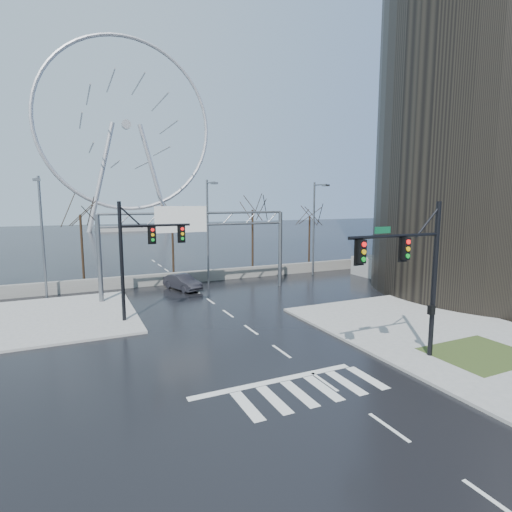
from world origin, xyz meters
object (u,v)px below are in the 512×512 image
signal_mast_far (139,250)px  car (182,282)px  signal_mast_near (416,266)px  ferris_wheel (127,132)px  sign_gantry (194,235)px

signal_mast_far → car: bearing=58.7°
signal_mast_near → signal_mast_far: same height
car → ferris_wheel: bearing=66.1°
sign_gantry → car: bearing=106.3°
signal_mast_near → signal_mast_far: bearing=130.3°
signal_mast_near → car: (-6.11, 21.04, -4.16)m
signal_mast_far → car: signal_mast_far is taller
car → signal_mast_far: bearing=-140.8°
ferris_wheel → car: size_ratio=11.84×
signal_mast_near → sign_gantry: size_ratio=0.49×
signal_mast_near → ferris_wheel: size_ratio=0.16×
sign_gantry → ferris_wheel: (5.38, 80.04, 20.95)m
signal_mast_near → car: size_ratio=1.86×
sign_gantry → ferris_wheel: 82.91m
sign_gantry → car: 4.95m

